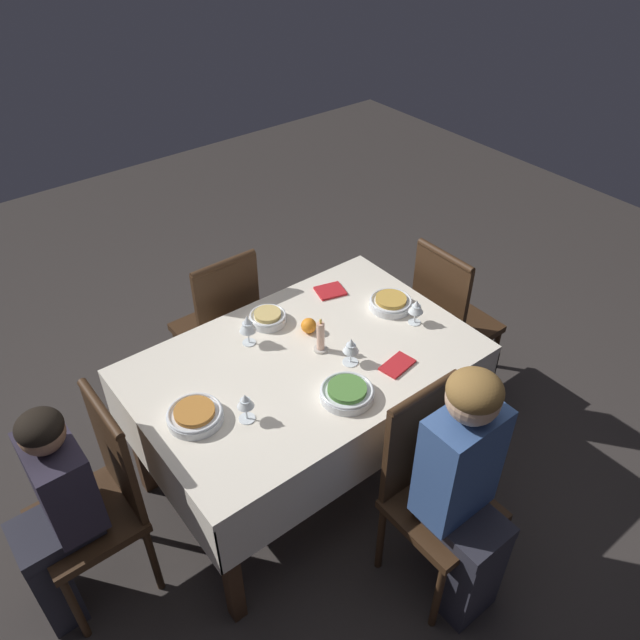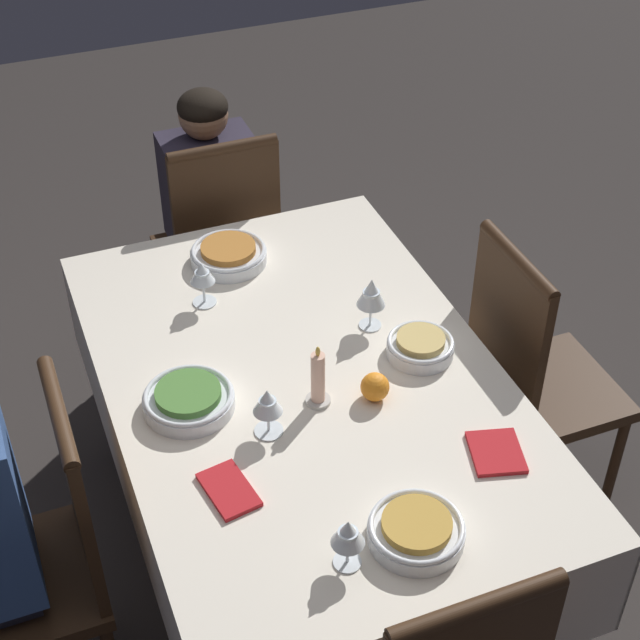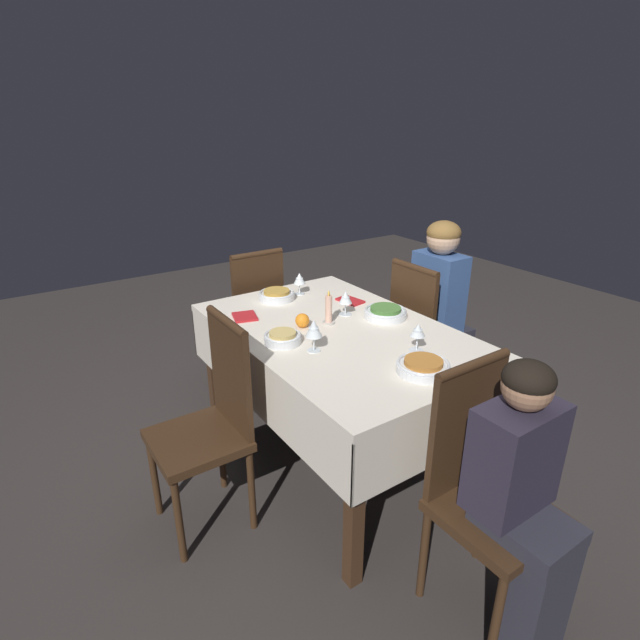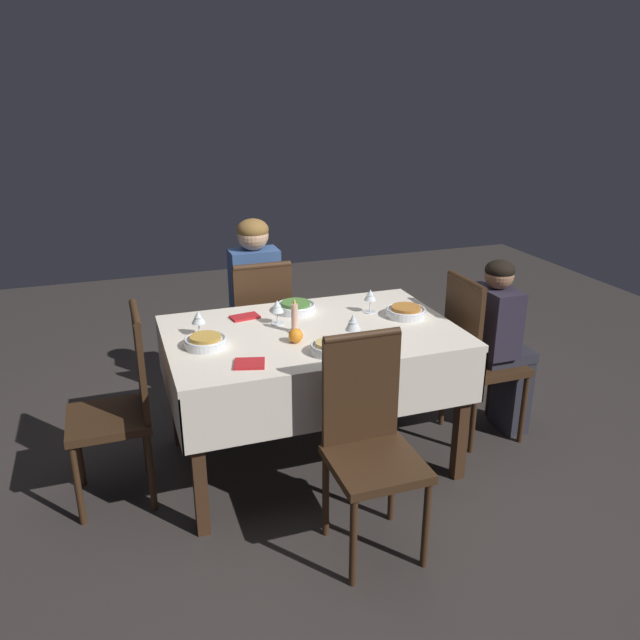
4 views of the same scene
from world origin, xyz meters
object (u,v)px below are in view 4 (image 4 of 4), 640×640
object	(u,v)px
chair_north	(369,437)
bowl_west	(406,311)
person_child_dark	(502,341)
wine_glass_north	(353,323)
candle_centerpiece	(295,320)
napkin_red_folded	(249,364)
dining_table	(312,347)
person_adult_denim	(254,299)
orange_fruit	(296,336)
wine_glass_east	(198,318)
napkin_spare_side	(245,317)
bowl_east	(205,341)
chair_west	(476,352)
chair_south	(260,329)
chair_east	(122,400)
wine_glass_west	(370,296)
wine_glass_south	(277,307)
bowl_south	(296,307)
bowl_north	(328,348)

from	to	relation	value
chair_north	bowl_west	size ratio (longest dim) A/B	4.46
person_child_dark	wine_glass_north	bearing A→B (deg)	100.01
candle_centerpiece	napkin_red_folded	distance (m)	0.45
dining_table	candle_centerpiece	world-z (taller)	candle_centerpiece
dining_table	person_adult_denim	size ratio (longest dim) A/B	1.23
bowl_west	orange_fruit	xyz separation A→B (m)	(0.68, 0.16, 0.01)
chair_north	wine_glass_east	size ratio (longest dim) A/B	7.63
person_child_dark	napkin_spare_side	size ratio (longest dim) A/B	6.49
napkin_spare_side	bowl_west	bearing A→B (deg)	162.69
candle_centerpiece	orange_fruit	bearing A→B (deg)	74.75
napkin_spare_side	chair_north	bearing A→B (deg)	107.45
bowl_west	napkin_spare_side	world-z (taller)	bowl_west
napkin_red_folded	bowl_east	bearing A→B (deg)	-61.51
bowl_east	chair_west	bearing A→B (deg)	179.23
napkin_red_folded	chair_north	bearing A→B (deg)	137.91
wine_glass_east	chair_south	bearing A→B (deg)	-127.67
chair_east	napkin_red_folded	xyz separation A→B (m)	(-0.56, 0.32, 0.25)
person_child_dark	bowl_west	xyz separation A→B (m)	(0.58, -0.09, 0.22)
candle_centerpiece	wine_glass_west	bearing A→B (deg)	-162.94
person_adult_denim	wine_glass_north	xyz separation A→B (m)	(-0.24, 1.09, 0.20)
wine_glass_south	bowl_west	size ratio (longest dim) A/B	0.60
bowl_west	napkin_spare_side	distance (m)	0.88
candle_centerpiece	bowl_south	bearing A→B (deg)	-107.93
chair_west	wine_glass_east	bearing A→B (deg)	83.32
person_child_dark	wine_glass_south	world-z (taller)	person_child_dark
wine_glass_west	wine_glass_south	bearing A→B (deg)	0.22
person_child_dark	bowl_north	world-z (taller)	person_child_dark
chair_west	bowl_west	size ratio (longest dim) A/B	4.46
person_adult_denim	chair_west	bearing A→B (deg)	139.42
chair_west	candle_centerpiece	size ratio (longest dim) A/B	5.61
person_adult_denim	orange_fruit	bearing A→B (deg)	88.71
wine_glass_west	wine_glass_north	world-z (taller)	wine_glass_north
napkin_red_folded	dining_table	bearing A→B (deg)	-141.67
chair_west	person_adult_denim	distance (m)	1.42
wine_glass_east	bowl_south	bearing A→B (deg)	-162.39
chair_east	person_adult_denim	world-z (taller)	person_adult_denim
wine_glass_south	chair_south	bearing A→B (deg)	-93.78
chair_north	wine_glass_east	world-z (taller)	chair_north
wine_glass_south	bowl_east	distance (m)	0.45
dining_table	chair_north	distance (m)	0.72
person_adult_denim	wine_glass_south	bearing A→B (deg)	87.02
person_child_dark	wine_glass_west	bearing A→B (deg)	74.35
chair_south	napkin_spare_side	bearing A→B (deg)	66.50
bowl_east	napkin_red_folded	size ratio (longest dim) A/B	1.27
chair_east	bowl_west	world-z (taller)	chair_east
bowl_north	wine_glass_north	distance (m)	0.19
chair_south	person_adult_denim	bearing A→B (deg)	-90.00
person_child_dark	napkin_red_folded	bearing A→B (deg)	99.53
chair_north	bowl_north	xyz separation A→B (m)	(0.05, -0.39, 0.27)
wine_glass_west	chair_south	bearing A→B (deg)	-48.39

